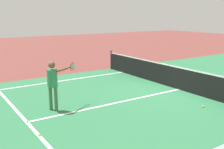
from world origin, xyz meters
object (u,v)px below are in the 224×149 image
Objects in this scene: net at (179,78)px; tennis_ball_near_net at (203,106)px; tennis_ball_mid_court at (39,135)px; player_near at (53,80)px.

tennis_ball_near_net is at bearing -25.72° from net.
tennis_ball_mid_court is (-0.92, -5.42, 0.00)m from tennis_ball_near_net.
player_near is 5.14m from tennis_ball_near_net.
player_near is at bearing -95.63° from net.
net is 2.29m from tennis_ball_near_net.
tennis_ball_near_net is 5.50m from tennis_ball_mid_court.
tennis_ball_near_net is (2.54, 4.35, -0.99)m from player_near.
tennis_ball_mid_court is (1.63, -1.07, -0.99)m from player_near.
player_near is 2.19m from tennis_ball_mid_court.
player_near reaches higher than net.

